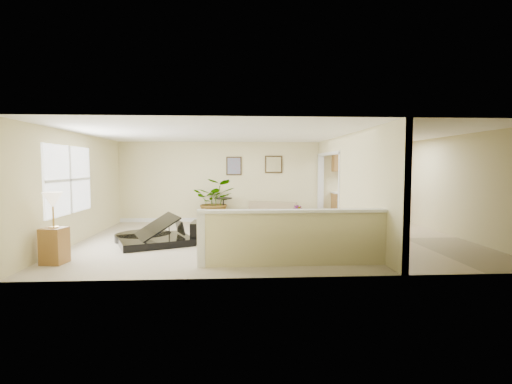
{
  "coord_description": "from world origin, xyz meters",
  "views": [
    {
      "loc": [
        -0.91,
        -8.67,
        1.74
      ],
      "look_at": [
        -0.4,
        0.4,
        1.11
      ],
      "focal_mm": 26.0,
      "sensor_mm": 36.0,
      "label": 1
    }
  ],
  "objects": [
    {
      "name": "interior_partition",
      "position": [
        1.8,
        0.25,
        1.22
      ],
      "size": [
        0.18,
        5.99,
        2.5
      ],
      "color": "beige",
      "rests_on": "floor"
    },
    {
      "name": "floor",
      "position": [
        0.0,
        0.0,
        0.0
      ],
      "size": [
        9.0,
        9.0,
        0.0
      ],
      "primitive_type": "plane",
      "color": "tan",
      "rests_on": "ground"
    },
    {
      "name": "piano",
      "position": [
        -2.76,
        -0.21,
        0.6
      ],
      "size": [
        2.16,
        2.11,
        1.43
      ],
      "rotation": [
        0.0,
        0.0,
        0.41
      ],
      "color": "black",
      "rests_on": "floor"
    },
    {
      "name": "back_wall",
      "position": [
        0.0,
        3.0,
        1.25
      ],
      "size": [
        9.0,
        0.04,
        2.5
      ],
      "primitive_type": "cube",
      "color": "beige",
      "rests_on": "floor"
    },
    {
      "name": "loveseat",
      "position": [
        0.13,
        2.4,
        0.32
      ],
      "size": [
        1.77,
        1.32,
        0.86
      ],
      "rotation": [
        0.0,
        0.0,
        -0.34
      ],
      "color": "tan",
      "rests_on": "floor"
    },
    {
      "name": "front_wall",
      "position": [
        0.0,
        -3.0,
        1.25
      ],
      "size": [
        9.0,
        0.04,
        2.5
      ],
      "primitive_type": "cube",
      "color": "beige",
      "rests_on": "floor"
    },
    {
      "name": "right_wall",
      "position": [
        4.5,
        0.0,
        1.25
      ],
      "size": [
        0.04,
        6.0,
        2.5
      ],
      "primitive_type": "cube",
      "color": "beige",
      "rests_on": "floor"
    },
    {
      "name": "piano_bench",
      "position": [
        -1.73,
        -0.17,
        0.24
      ],
      "size": [
        0.39,
        0.72,
        0.47
      ],
      "primitive_type": "cube",
      "rotation": [
        0.0,
        0.0,
        -0.04
      ],
      "color": "black",
      "rests_on": "floor"
    },
    {
      "name": "accent_table",
      "position": [
        -1.28,
        2.65,
        0.5
      ],
      "size": [
        0.54,
        0.54,
        0.78
      ],
      "color": "black",
      "rests_on": "floor"
    },
    {
      "name": "wall_art_left",
      "position": [
        -0.95,
        2.97,
        1.75
      ],
      "size": [
        0.48,
        0.04,
        0.58
      ],
      "color": "#382A14",
      "rests_on": "back_wall"
    },
    {
      "name": "small_plant",
      "position": [
        0.96,
        2.22,
        0.25
      ],
      "size": [
        0.43,
        0.43,
        0.58
      ],
      "color": "black",
      "rests_on": "floor"
    },
    {
      "name": "left_wall",
      "position": [
        -4.5,
        0.0,
        1.25
      ],
      "size": [
        0.04,
        6.0,
        2.5
      ],
      "primitive_type": "cube",
      "color": "beige",
      "rests_on": "floor"
    },
    {
      "name": "pony_half_wall",
      "position": [
        0.08,
        -2.3,
        0.52
      ],
      "size": [
        3.42,
        0.22,
        1.0
      ],
      "color": "beige",
      "rests_on": "floor"
    },
    {
      "name": "kitchen_cabinets",
      "position": [
        3.19,
        2.73,
        0.87
      ],
      "size": [
        2.36,
        0.65,
        2.33
      ],
      "color": "#9B6632",
      "rests_on": "floor"
    },
    {
      "name": "kitchen_vinyl",
      "position": [
        3.15,
        0.0,
        0.0
      ],
      "size": [
        2.7,
        6.0,
        0.01
      ],
      "primitive_type": "cube",
      "color": "tan",
      "rests_on": "floor"
    },
    {
      "name": "left_window",
      "position": [
        -4.49,
        -0.5,
        1.45
      ],
      "size": [
        0.05,
        2.15,
        1.45
      ],
      "primitive_type": "cube",
      "color": "white",
      "rests_on": "left_wall"
    },
    {
      "name": "wall_mirror",
      "position": [
        0.3,
        2.97,
        1.8
      ],
      "size": [
        0.55,
        0.04,
        0.55
      ],
      "color": "#382A14",
      "rests_on": "back_wall"
    },
    {
      "name": "ceiling",
      "position": [
        0.0,
        0.0,
        2.5
      ],
      "size": [
        9.0,
        6.0,
        0.04
      ],
      "primitive_type": "cube",
      "color": "white",
      "rests_on": "back_wall"
    },
    {
      "name": "palm_plant",
      "position": [
        -1.51,
        2.56,
        0.67
      ],
      "size": [
        1.38,
        1.24,
        1.37
      ],
      "color": "black",
      "rests_on": "floor"
    },
    {
      "name": "lamp_stand",
      "position": [
        -4.15,
        -1.93,
        0.54
      ],
      "size": [
        0.42,
        0.42,
        1.28
      ],
      "color": "#9B6632",
      "rests_on": "floor"
    }
  ]
}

